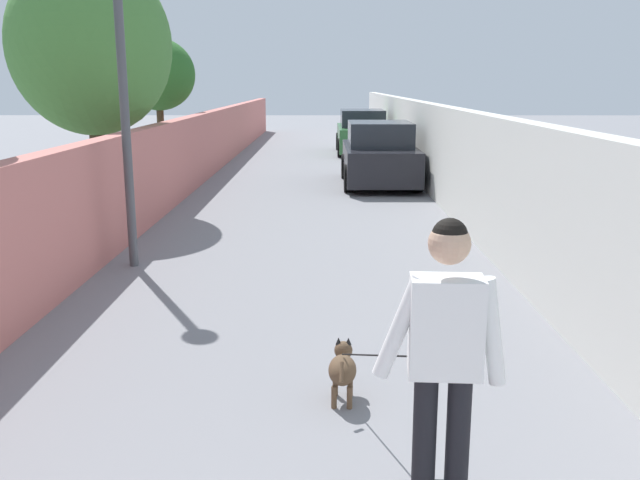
{
  "coord_description": "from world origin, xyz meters",
  "views": [
    {
      "loc": [
        -0.43,
        -0.32,
        2.47
      ],
      "look_at": [
        5.97,
        -0.29,
        1.0
      ],
      "focal_mm": 38.61,
      "sensor_mm": 36.0,
      "label": 1
    }
  ],
  "objects_px": {
    "tree_left_near": "(90,46)",
    "car_far": "(362,133)",
    "person_skateboarder": "(445,350)",
    "lamp_post": "(121,54)",
    "car_near": "(379,156)",
    "dog": "(343,368)",
    "tree_left_distant": "(158,75)"
  },
  "relations": [
    {
      "from": "car_far",
      "to": "dog",
      "type": "bearing_deg",
      "value": 176.45
    },
    {
      "from": "lamp_post",
      "to": "dog",
      "type": "bearing_deg",
      "value": -146.05
    },
    {
      "from": "lamp_post",
      "to": "car_far",
      "type": "relative_size",
      "value": 0.96
    },
    {
      "from": "person_skateboarder",
      "to": "tree_left_near",
      "type": "bearing_deg",
      "value": 26.7
    },
    {
      "from": "car_near",
      "to": "car_far",
      "type": "xyz_separation_m",
      "value": [
        7.78,
        0.0,
        0.0
      ]
    },
    {
      "from": "person_skateboarder",
      "to": "car_far",
      "type": "xyz_separation_m",
      "value": [
        21.32,
        -0.74,
        -0.38
      ]
    },
    {
      "from": "tree_left_near",
      "to": "tree_left_distant",
      "type": "xyz_separation_m",
      "value": [
        6.0,
        0.16,
        -0.46
      ]
    },
    {
      "from": "tree_left_distant",
      "to": "person_skateboarder",
      "type": "distance_m",
      "value": 16.93
    },
    {
      "from": "tree_left_near",
      "to": "dog",
      "type": "height_order",
      "value": "tree_left_near"
    },
    {
      "from": "tree_left_near",
      "to": "car_far",
      "type": "height_order",
      "value": "tree_left_near"
    },
    {
      "from": "tree_left_distant",
      "to": "car_near",
      "type": "xyz_separation_m",
      "value": [
        -2.49,
        -5.93,
        -1.97
      ]
    },
    {
      "from": "lamp_post",
      "to": "dog",
      "type": "xyz_separation_m",
      "value": [
        -4.12,
        -2.77,
        -2.55
      ]
    },
    {
      "from": "tree_left_near",
      "to": "car_near",
      "type": "relative_size",
      "value": 1.26
    },
    {
      "from": "car_far",
      "to": "lamp_post",
      "type": "bearing_deg",
      "value": 165.59
    },
    {
      "from": "person_skateboarder",
      "to": "car_near",
      "type": "bearing_deg",
      "value": -3.11
    },
    {
      "from": "car_near",
      "to": "car_far",
      "type": "relative_size",
      "value": 0.9
    },
    {
      "from": "lamp_post",
      "to": "car_near",
      "type": "height_order",
      "value": "lamp_post"
    },
    {
      "from": "tree_left_near",
      "to": "person_skateboarder",
      "type": "xyz_separation_m",
      "value": [
        -10.03,
        -5.04,
        -2.05
      ]
    },
    {
      "from": "lamp_post",
      "to": "person_skateboarder",
      "type": "relative_size",
      "value": 2.39
    },
    {
      "from": "tree_left_distant",
      "to": "dog",
      "type": "xyz_separation_m",
      "value": [
        -14.38,
        -4.71,
        -2.4
      ]
    },
    {
      "from": "car_near",
      "to": "car_far",
      "type": "bearing_deg",
      "value": 0.0
    },
    {
      "from": "person_skateboarder",
      "to": "lamp_post",
      "type": "bearing_deg",
      "value": 29.45
    },
    {
      "from": "car_near",
      "to": "person_skateboarder",
      "type": "bearing_deg",
      "value": 176.89
    },
    {
      "from": "dog",
      "to": "car_far",
      "type": "distance_m",
      "value": 19.71
    },
    {
      "from": "lamp_post",
      "to": "dog",
      "type": "distance_m",
      "value": 5.58
    },
    {
      "from": "dog",
      "to": "car_near",
      "type": "height_order",
      "value": "car_near"
    },
    {
      "from": "tree_left_near",
      "to": "dog",
      "type": "xyz_separation_m",
      "value": [
        -8.38,
        -4.56,
        -2.87
      ]
    },
    {
      "from": "car_near",
      "to": "car_far",
      "type": "distance_m",
      "value": 7.78
    },
    {
      "from": "person_skateboarder",
      "to": "dog",
      "type": "height_order",
      "value": "person_skateboarder"
    },
    {
      "from": "person_skateboarder",
      "to": "dog",
      "type": "xyz_separation_m",
      "value": [
        1.65,
        0.49,
        -0.82
      ]
    },
    {
      "from": "tree_left_near",
      "to": "lamp_post",
      "type": "bearing_deg",
      "value": -157.26
    },
    {
      "from": "tree_left_near",
      "to": "car_near",
      "type": "distance_m",
      "value": 7.19
    }
  ]
}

